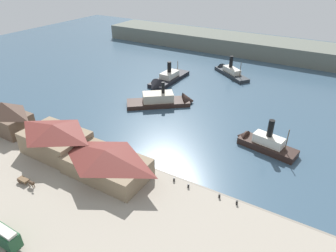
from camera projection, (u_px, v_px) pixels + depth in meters
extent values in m
plane|color=#385166|center=(136.00, 155.00, 78.85)|extent=(320.00, 320.00, 0.00)
cube|color=#9E9384|center=(74.00, 205.00, 62.12)|extent=(110.00, 36.00, 1.20)
cube|color=gray|center=(127.00, 160.00, 75.91)|extent=(110.00, 0.80, 1.00)
cube|color=brown|center=(7.00, 122.00, 86.60)|extent=(14.76, 8.09, 5.54)
pyramid|color=#473328|center=(3.00, 108.00, 84.37)|extent=(15.05, 8.49, 3.44)
cube|color=#847056|center=(56.00, 142.00, 76.60)|extent=(16.45, 10.83, 5.89)
pyramid|color=maroon|center=(53.00, 129.00, 74.58)|extent=(16.78, 11.37, 2.25)
cube|color=#847056|center=(107.00, 166.00, 68.97)|extent=(19.77, 10.85, 4.54)
pyramid|color=maroon|center=(105.00, 154.00, 67.29)|extent=(20.17, 11.39, 2.20)
cylinder|color=black|center=(20.00, 243.00, 52.56)|extent=(0.90, 0.18, 0.90)
cube|color=brown|center=(23.00, 180.00, 66.94)|extent=(2.74, 1.26, 0.50)
cylinder|color=#4C3828|center=(24.00, 178.00, 67.90)|extent=(1.20, 0.10, 1.20)
cylinder|color=#4C3828|center=(19.00, 181.00, 66.96)|extent=(1.20, 0.10, 1.20)
ellipsoid|color=#473323|center=(31.00, 183.00, 65.60)|extent=(2.00, 0.70, 0.90)
ellipsoid|color=#473323|center=(34.00, 183.00, 64.84)|extent=(0.70, 0.32, 0.44)
cylinder|color=#473323|center=(34.00, 186.00, 65.78)|extent=(0.16, 0.16, 1.00)
cylinder|color=#473323|center=(33.00, 187.00, 65.48)|extent=(0.16, 0.16, 1.00)
cylinder|color=#473323|center=(31.00, 184.00, 66.31)|extent=(0.16, 0.16, 1.00)
cylinder|color=#473323|center=(29.00, 185.00, 66.01)|extent=(0.16, 0.16, 1.00)
cylinder|color=black|center=(174.00, 179.00, 67.66)|extent=(0.44, 0.44, 0.90)
cylinder|color=black|center=(219.00, 196.00, 62.99)|extent=(0.44, 0.44, 0.90)
cylinder|color=black|center=(188.00, 186.00, 65.79)|extent=(0.44, 0.44, 0.90)
cylinder|color=black|center=(237.00, 203.00, 61.29)|extent=(0.44, 0.44, 0.90)
cube|color=black|center=(267.00, 147.00, 80.52)|extent=(16.27, 7.94, 1.86)
cone|color=black|center=(242.00, 137.00, 84.96)|extent=(3.61, 5.11, 4.68)
cube|color=silver|center=(269.00, 140.00, 79.43)|extent=(8.46, 4.80, 2.52)
cylinder|color=black|center=(271.00, 128.00, 77.66)|extent=(1.56, 1.56, 4.76)
cylinder|color=brown|center=(287.00, 140.00, 75.83)|extent=(0.24, 0.24, 6.30)
cube|color=black|center=(158.00, 103.00, 105.11)|extent=(21.55, 19.06, 1.53)
cone|color=black|center=(188.00, 101.00, 106.37)|extent=(7.00, 7.39, 6.30)
cube|color=#B2A893|center=(158.00, 97.00, 103.99)|extent=(11.64, 10.78, 2.99)
cylinder|color=black|center=(163.00, 88.00, 102.48)|extent=(1.18, 1.18, 3.93)
cube|color=black|center=(169.00, 79.00, 125.58)|extent=(7.45, 22.85, 1.57)
cone|color=black|center=(154.00, 88.00, 117.24)|extent=(6.30, 4.23, 6.20)
cube|color=beige|center=(169.00, 75.00, 124.61)|extent=(4.93, 8.63, 2.34)
cylinder|color=black|center=(169.00, 67.00, 122.86)|extent=(1.68, 1.68, 4.33)
cylinder|color=brown|center=(178.00, 67.00, 128.88)|extent=(0.24, 0.24, 5.32)
cube|color=#23282D|center=(231.00, 74.00, 130.96)|extent=(19.38, 16.31, 1.46)
cone|color=#23282D|center=(219.00, 67.00, 139.11)|extent=(5.71, 5.91, 4.64)
cube|color=beige|center=(232.00, 70.00, 130.07)|extent=(9.54, 8.37, 2.13)
cylinder|color=black|center=(231.00, 62.00, 129.22)|extent=(1.56, 1.56, 4.88)
cylinder|color=brown|center=(240.00, 70.00, 124.16)|extent=(0.24, 0.24, 6.26)
cube|color=#60665B|center=(256.00, 46.00, 159.01)|extent=(180.00, 24.00, 8.00)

